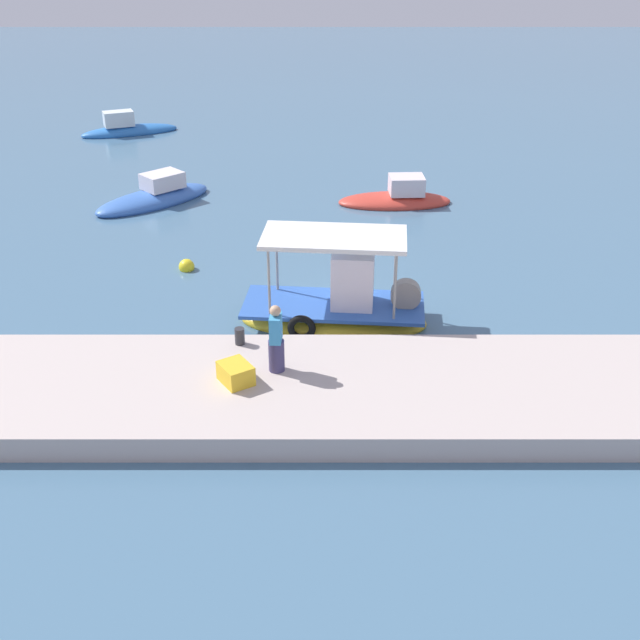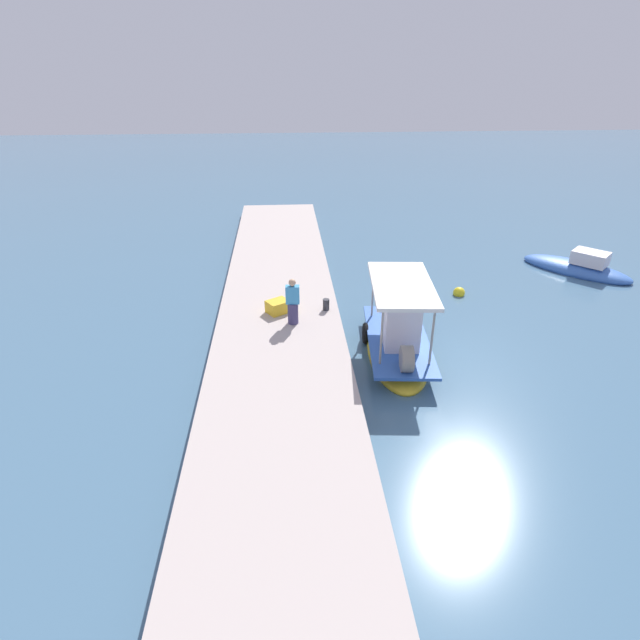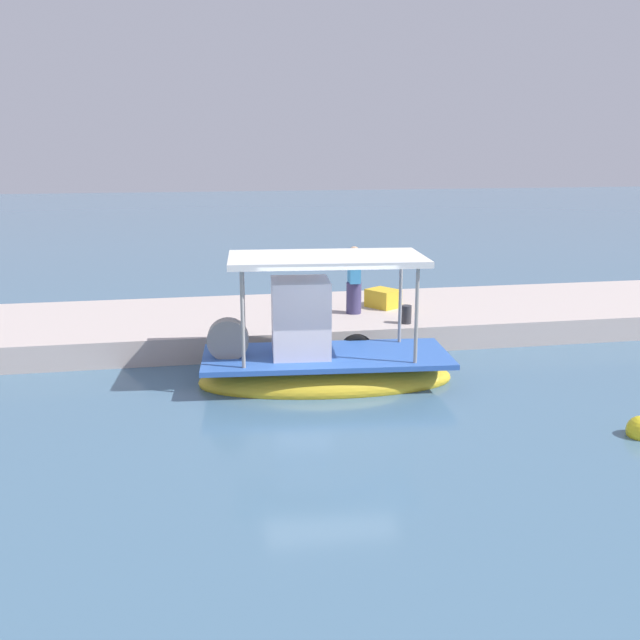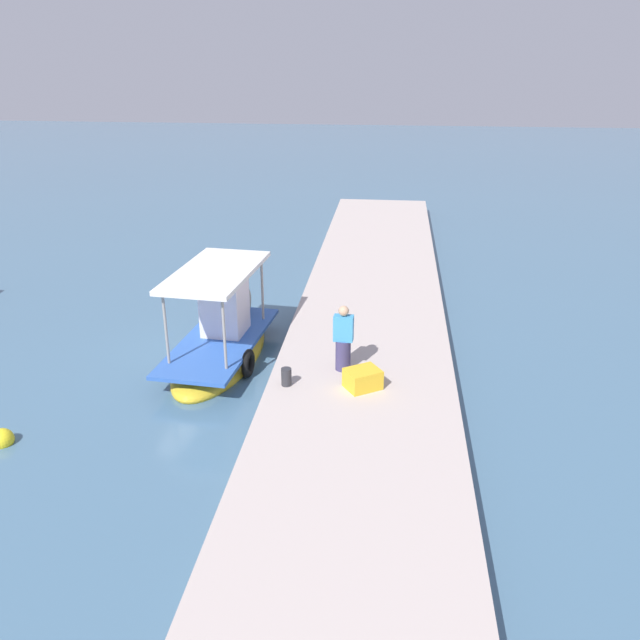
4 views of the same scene
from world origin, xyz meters
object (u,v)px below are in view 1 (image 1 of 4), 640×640
(moored_boat_mid, at_px, (156,198))
(moored_boat_far, at_px, (398,199))
(cargo_crate, at_px, (237,373))
(moored_boat_near, at_px, (129,130))
(fisherman_near_bollard, at_px, (277,341))
(main_fishing_boat, at_px, (338,308))
(mooring_bollard, at_px, (241,336))
(marker_buoy, at_px, (188,267))

(moored_boat_mid, xyz_separation_m, moored_boat_far, (9.23, -0.09, -0.03))
(moored_boat_mid, bearing_deg, cargo_crate, -72.20)
(cargo_crate, bearing_deg, moored_boat_mid, 107.80)
(moored_boat_near, bearing_deg, fisherman_near_bollard, -70.12)
(fisherman_near_bollard, relative_size, moored_boat_mid, 0.35)
(main_fishing_boat, distance_m, mooring_bollard, 3.26)
(mooring_bollard, distance_m, moored_boat_far, 12.95)
(fisherman_near_bollard, xyz_separation_m, moored_boat_near, (-8.59, 23.76, -1.13))
(main_fishing_boat, bearing_deg, moored_boat_far, 76.03)
(moored_boat_near, distance_m, moored_boat_mid, 10.95)
(marker_buoy, relative_size, moored_boat_near, 0.10)
(moored_boat_far, bearing_deg, cargo_crate, -109.22)
(moored_boat_near, bearing_deg, marker_buoy, -72.05)
(cargo_crate, bearing_deg, main_fishing_boat, 59.09)
(mooring_bollard, height_order, moored_boat_mid, moored_boat_mid)
(mooring_bollard, height_order, cargo_crate, cargo_crate)
(mooring_bollard, distance_m, moored_boat_near, 23.80)
(main_fishing_boat, relative_size, cargo_crate, 6.86)
(mooring_bollard, distance_m, marker_buoy, 6.22)
(marker_buoy, height_order, moored_boat_far, moored_boat_far)
(marker_buoy, xyz_separation_m, moored_boat_mid, (-2.17, 6.31, 0.11))
(main_fishing_boat, xyz_separation_m, mooring_bollard, (-2.42, -2.16, 0.31))
(marker_buoy, distance_m, moored_boat_near, 17.62)
(cargo_crate, height_order, marker_buoy, cargo_crate)
(mooring_bollard, xyz_separation_m, moored_boat_near, (-7.63, 22.53, -0.59))
(cargo_crate, relative_size, moored_boat_far, 0.17)
(moored_boat_far, bearing_deg, marker_buoy, -138.67)
(mooring_bollard, bearing_deg, cargo_crate, -87.71)
(cargo_crate, distance_m, moored_boat_mid, 14.55)
(main_fishing_boat, relative_size, moored_boat_mid, 1.10)
(cargo_crate, xyz_separation_m, marker_buoy, (-2.28, 7.53, -0.71))
(fisherman_near_bollard, distance_m, mooring_bollard, 1.65)
(mooring_bollard, xyz_separation_m, moored_boat_mid, (-4.37, 12.08, -0.59))
(moored_boat_mid, bearing_deg, moored_boat_far, -0.58)
(main_fishing_boat, height_order, mooring_bollard, main_fishing_boat)
(cargo_crate, relative_size, moored_boat_near, 0.15)
(mooring_bollard, distance_m, cargo_crate, 1.76)
(main_fishing_boat, relative_size, moored_boat_near, 1.06)
(cargo_crate, bearing_deg, moored_boat_far, 70.78)
(cargo_crate, bearing_deg, fisherman_near_bollard, 30.56)
(moored_boat_far, bearing_deg, main_fishing_boat, -103.97)
(fisherman_near_bollard, xyz_separation_m, moored_boat_mid, (-5.33, 13.31, -1.12))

